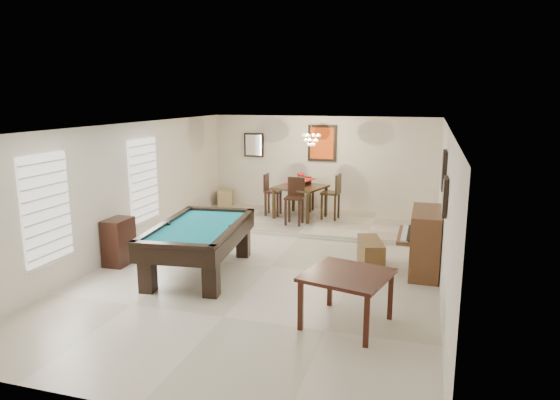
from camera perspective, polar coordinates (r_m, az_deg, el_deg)
The scene contains 26 objects.
ground_plane at distance 9.37m, azimuth -1.06°, elevation -7.69°, with size 6.00×9.00×0.02m, color beige.
wall_back at distance 13.32m, azimuth 4.82°, elevation 3.94°, with size 6.00×0.04×2.60m, color silver.
wall_front at distance 5.09m, azimuth -16.93°, elevation -9.69°, with size 6.00×0.04×2.60m, color silver.
wall_left at distance 10.32m, azimuth -17.17°, elevation 1.14°, with size 0.04×9.00×2.60m, color silver.
wall_right at distance 8.61m, azimuth 18.29°, elevation -0.98°, with size 0.04×9.00×2.60m, color silver.
ceiling at distance 8.85m, azimuth -1.12°, elevation 8.46°, with size 6.00×9.00×0.04m, color white.
dining_step at distance 12.35m, azimuth 3.52°, elevation -2.53°, with size 6.00×2.50×0.12m, color beige.
window_left_front at distance 8.58m, azimuth -25.16°, elevation -0.88°, with size 0.06×1.00×1.70m, color white.
window_left_rear at distance 10.78m, azimuth -15.31°, elevation 2.23°, with size 0.06×1.00×1.70m, color white.
pool_table at distance 9.07m, azimuth -9.14°, elevation -5.59°, with size 1.39×2.58×0.86m, color black, non-canonical shape.
square_table at distance 7.07m, azimuth 7.63°, elevation -11.14°, with size 1.08×1.08×0.75m, color black, non-canonical shape.
upright_piano at distance 9.30m, azimuth 15.44°, elevation -4.54°, with size 0.77×1.37×1.14m, color brown, non-canonical shape.
piano_bench at distance 9.39m, azimuth 10.31°, elevation -6.08°, with size 0.37×0.95×0.53m, color brown.
apothecary_chest at distance 9.85m, azimuth -17.95°, elevation -4.55°, with size 0.39×0.59×0.88m, color black.
dining_table at distance 12.50m, azimuth 2.33°, elevation 0.09°, with size 1.10×1.10×0.91m, color black, non-canonical shape.
flower_vase at distance 12.40m, azimuth 2.36°, elevation 2.67°, with size 0.13×0.13×0.23m, color #B70F13, non-canonical shape.
dining_chair_south at distance 11.77m, azimuth 1.63°, elevation -0.17°, with size 0.41×0.41×1.11m, color black, non-canonical shape.
dining_chair_north at distance 13.18m, azimuth 3.03°, elevation 0.78°, with size 0.35×0.35×0.95m, color black, non-canonical shape.
dining_chair_west at distance 12.70m, azimuth -0.80°, elevation 0.61°, with size 0.39×0.39×1.06m, color black, non-canonical shape.
dining_chair_east at distance 12.34m, azimuth 5.79°, elevation 0.39°, with size 0.42×0.42×1.13m, color black, non-canonical shape.
corner_bench at distance 13.95m, azimuth -6.28°, elevation 0.25°, with size 0.38×0.48×0.43m, color tan.
chandelier at distance 11.96m, azimuth 3.60°, elevation 7.40°, with size 0.44×0.44×0.60m, color #FFE5B2, non-canonical shape.
back_painting at distance 13.21m, azimuth 4.83°, elevation 6.49°, with size 0.75×0.06×0.95m, color #D84C14.
back_mirror at distance 13.73m, azimuth -3.00°, elevation 6.30°, with size 0.55×0.06×0.65m, color white.
right_picture_upper at distance 8.80m, azimuth 18.24°, elevation 3.26°, with size 0.06×0.55×0.65m, color slate.
right_picture_lower at distance 7.55m, azimuth 18.35°, elevation 0.38°, with size 0.06×0.45×0.55m, color gray.
Camera 1 is at (2.69, -8.41, 3.12)m, focal length 32.00 mm.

